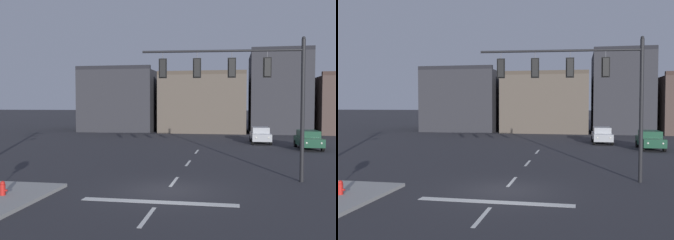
{
  "view_description": "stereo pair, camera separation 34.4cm",
  "coord_description": "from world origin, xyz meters",
  "views": [
    {
      "loc": [
        2.93,
        -16.6,
        3.96
      ],
      "look_at": [
        -0.37,
        2.3,
        3.11
      ],
      "focal_mm": 40.12,
      "sensor_mm": 36.0,
      "label": 1
    },
    {
      "loc": [
        3.27,
        -16.54,
        3.96
      ],
      "look_at": [
        -0.37,
        2.3,
        3.11
      ],
      "focal_mm": 40.12,
      "sensor_mm": 36.0,
      "label": 2
    }
  ],
  "objects": [
    {
      "name": "stop_bar_paint",
      "position": [
        0.0,
        -2.0,
        0.0
      ],
      "size": [
        6.4,
        0.5,
        0.01
      ],
      "primitive_type": "cube",
      "color": "silver",
      "rests_on": "ground"
    },
    {
      "name": "lane_centreline",
      "position": [
        0.0,
        2.0,
        0.0
      ],
      "size": [
        0.16,
        26.4,
        0.01
      ],
      "color": "silver",
      "rests_on": "ground"
    },
    {
      "name": "signal_mast_near_side",
      "position": [
        3.58,
        2.89,
        5.14
      ],
      "size": [
        8.2,
        0.74,
        7.3
      ],
      "color": "black",
      "rests_on": "ground"
    },
    {
      "name": "car_lot_nearside",
      "position": [
        9.38,
        17.44,
        0.86
      ],
      "size": [
        1.95,
        4.47,
        1.61
      ],
      "color": "#143D28",
      "rests_on": "ground"
    },
    {
      "name": "building_row",
      "position": [
        0.84,
        37.27,
        4.29
      ],
      "size": [
        39.18,
        12.41,
        11.06
      ],
      "color": "#2D2D33",
      "rests_on": "ground"
    },
    {
      "name": "fire_hydrant",
      "position": [
        -6.48,
        -2.59,
        0.33
      ],
      "size": [
        0.4,
        0.3,
        0.75
      ],
      "color": "red",
      "rests_on": "ground"
    },
    {
      "name": "car_lot_middle",
      "position": [
        5.6,
        21.62,
        0.86
      ],
      "size": [
        1.97,
        4.48,
        1.61
      ],
      "color": "#9EA0A5",
      "rests_on": "ground"
    },
    {
      "name": "ground_plane",
      "position": [
        0.0,
        0.0,
        0.0
      ],
      "size": [
        400.0,
        400.0,
        0.0
      ],
      "primitive_type": "plane",
      "color": "#2B2B30"
    }
  ]
}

